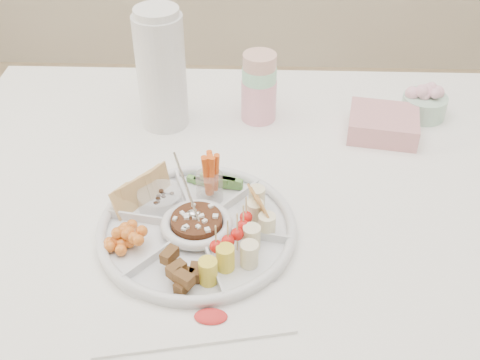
{
  "coord_description": "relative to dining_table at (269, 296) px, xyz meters",
  "views": [
    {
      "loc": [
        -0.04,
        -1.03,
        1.57
      ],
      "look_at": [
        -0.07,
        -0.08,
        0.82
      ],
      "focal_mm": 45.0,
      "sensor_mm": 36.0,
      "label": 1
    }
  ],
  "objects": [
    {
      "name": "dining_table",
      "position": [
        0.0,
        0.0,
        0.0
      ],
      "size": [
        1.52,
        1.02,
        0.76
      ],
      "primitive_type": "cube",
      "color": "white",
      "rests_on": "floor"
    },
    {
      "name": "party_tray",
      "position": [
        -0.15,
        -0.18,
        0.4
      ],
      "size": [
        0.44,
        0.44,
        0.04
      ],
      "primitive_type": "cylinder",
      "rotation": [
        0.0,
        0.0,
        -0.18
      ],
      "color": "white",
      "rests_on": "dining_table"
    },
    {
      "name": "bean_dip",
      "position": [
        -0.15,
        -0.18,
        0.41
      ],
      "size": [
        0.11,
        0.11,
        0.04
      ],
      "primitive_type": "cylinder",
      "rotation": [
        0.0,
        0.0,
        -0.18
      ],
      "color": "#583311",
      "rests_on": "party_tray"
    },
    {
      "name": "tortillas",
      "position": [
        -0.03,
        -0.14,
        0.42
      ],
      "size": [
        0.11,
        0.11,
        0.06
      ],
      "primitive_type": null,
      "rotation": [
        0.0,
        0.0,
        -0.18
      ],
      "color": "#B38440",
      "rests_on": "party_tray"
    },
    {
      "name": "carrot_cucumber",
      "position": [
        -0.13,
        -0.05,
        0.44
      ],
      "size": [
        0.13,
        0.13,
        0.1
      ],
      "primitive_type": null,
      "rotation": [
        0.0,
        0.0,
        -0.18
      ],
      "color": "#E45615",
      "rests_on": "party_tray"
    },
    {
      "name": "pita_raisins",
      "position": [
        -0.25,
        -0.1,
        0.42
      ],
      "size": [
        0.14,
        0.14,
        0.07
      ],
      "primitive_type": null,
      "rotation": [
        0.0,
        0.0,
        -0.18
      ],
      "color": "#DDB780",
      "rests_on": "party_tray"
    },
    {
      "name": "cherries",
      "position": [
        -0.27,
        -0.22,
        0.42
      ],
      "size": [
        0.12,
        0.12,
        0.04
      ],
      "primitive_type": null,
      "rotation": [
        0.0,
        0.0,
        -0.18
      ],
      "color": "orange",
      "rests_on": "party_tray"
    },
    {
      "name": "granola_chunks",
      "position": [
        -0.17,
        -0.31,
        0.42
      ],
      "size": [
        0.1,
        0.1,
        0.04
      ],
      "primitive_type": null,
      "rotation": [
        0.0,
        0.0,
        -0.18
      ],
      "color": "brown",
      "rests_on": "party_tray"
    },
    {
      "name": "banana_tomato",
      "position": [
        -0.05,
        -0.26,
        0.44
      ],
      "size": [
        0.13,
        0.13,
        0.09
      ],
      "primitive_type": null,
      "rotation": [
        0.0,
        0.0,
        -0.18
      ],
      "color": "#FFE28D",
      "rests_on": "party_tray"
    },
    {
      "name": "cup_stack",
      "position": [
        -0.04,
        0.25,
        0.5
      ],
      "size": [
        0.09,
        0.09,
        0.24
      ],
      "primitive_type": "cylinder",
      "rotation": [
        0.0,
        0.0,
        0.02
      ],
      "color": "#B6D1B0",
      "rests_on": "dining_table"
    },
    {
      "name": "thermos",
      "position": [
        -0.27,
        0.23,
        0.53
      ],
      "size": [
        0.13,
        0.13,
        0.3
      ],
      "primitive_type": "cylinder",
      "rotation": [
        0.0,
        0.0,
        0.18
      ],
      "color": "silver",
      "rests_on": "dining_table"
    },
    {
      "name": "flower_bowl",
      "position": [
        0.38,
        0.28,
        0.42
      ],
      "size": [
        0.12,
        0.12,
        0.08
      ],
      "primitive_type": "cylinder",
      "rotation": [
        0.0,
        0.0,
        0.13
      ],
      "color": "#96B1A4",
      "rests_on": "dining_table"
    },
    {
      "name": "napkin_stack",
      "position": [
        0.26,
        0.19,
        0.41
      ],
      "size": [
        0.18,
        0.17,
        0.05
      ],
      "primitive_type": "cube",
      "rotation": [
        0.0,
        0.0,
        -0.17
      ],
      "color": "#CC878C",
      "rests_on": "dining_table"
    },
    {
      "name": "placemat",
      "position": [
        -0.14,
        -0.39,
        0.38
      ],
      "size": [
        0.35,
        0.17,
        0.01
      ],
      "primitive_type": "cube",
      "rotation": [
        0.0,
        0.0,
        0.19
      ],
      "color": "white",
      "rests_on": "dining_table"
    }
  ]
}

